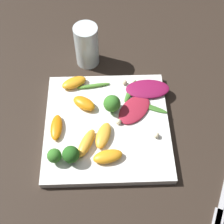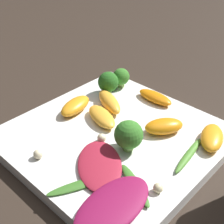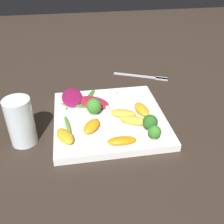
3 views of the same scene
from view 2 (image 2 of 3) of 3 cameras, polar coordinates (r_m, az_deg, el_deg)
ground_plane at (r=0.48m, az=0.44°, el=-5.71°), size 2.40×2.40×0.00m
plate at (r=0.47m, az=0.44°, el=-4.81°), size 0.28×0.28×0.02m
radicchio_leaf_0 at (r=0.36m, az=0.16°, el=-16.70°), size 0.11×0.06×0.01m
radicchio_leaf_1 at (r=0.41m, az=-2.27°, el=-9.60°), size 0.11×0.11×0.01m
orange_segment_0 at (r=0.46m, az=17.80°, el=-4.46°), size 0.07×0.05×0.02m
orange_segment_1 at (r=0.47m, az=9.47°, el=-2.59°), size 0.07×0.06×0.02m
orange_segment_2 at (r=0.54m, az=7.89°, el=2.71°), size 0.03×0.07×0.01m
orange_segment_3 at (r=0.52m, az=-0.50°, el=1.88°), size 0.05×0.08×0.02m
orange_segment_4 at (r=0.49m, az=-1.90°, el=-0.85°), size 0.05×0.07×0.02m
orange_segment_5 at (r=0.51m, az=-6.86°, el=1.07°), size 0.07×0.04×0.02m
broccoli_floret_0 at (r=0.42m, az=3.05°, el=-4.24°), size 0.04×0.04×0.05m
broccoli_floret_1 at (r=0.57m, az=1.68°, el=6.41°), size 0.03×0.03×0.04m
broccoli_floret_2 at (r=0.55m, az=-0.69°, el=5.45°), size 0.04×0.04×0.04m
arugula_sprig_0 at (r=0.39m, az=-5.69°, el=-13.06°), size 0.08×0.05×0.00m
arugula_sprig_1 at (r=0.44m, az=13.89°, el=-7.58°), size 0.08×0.02×0.01m
arugula_sprig_2 at (r=0.39m, az=4.17°, el=-13.11°), size 0.04×0.07×0.01m
macadamia_nut_0 at (r=0.45m, az=-1.86°, el=-4.79°), size 0.01×0.01×0.01m
macadamia_nut_1 at (r=0.43m, az=-13.36°, el=-7.51°), size 0.01×0.01×0.01m
macadamia_nut_2 at (r=0.38m, az=8.43°, el=-13.58°), size 0.01×0.01×0.01m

